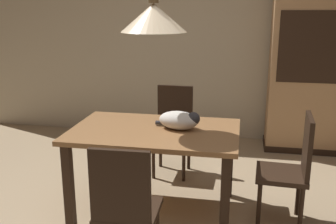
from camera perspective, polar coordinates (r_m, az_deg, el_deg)
back_wall at (r=5.28m, az=4.70°, el=11.89°), size 6.40×0.10×2.90m
dining_table at (r=3.32m, az=-1.94°, el=-4.18°), size 1.40×0.90×0.75m
chair_far_back at (r=4.18m, az=0.76°, el=-2.04°), size 0.41×0.41×0.93m
chair_near_front at (r=2.60m, az=-6.24°, el=-13.36°), size 0.41×0.41×0.93m
chair_right_side at (r=3.32m, az=17.60°, el=-7.46°), size 0.42×0.42×0.93m
cat_sleeping at (r=3.27m, az=1.73°, el=-1.19°), size 0.40×0.29×0.16m
pendant_lamp at (r=3.14m, az=-2.10°, el=13.59°), size 0.52×0.52×1.30m
hutch_bookcase at (r=5.06m, az=20.69°, el=4.43°), size 1.12×0.45×1.85m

